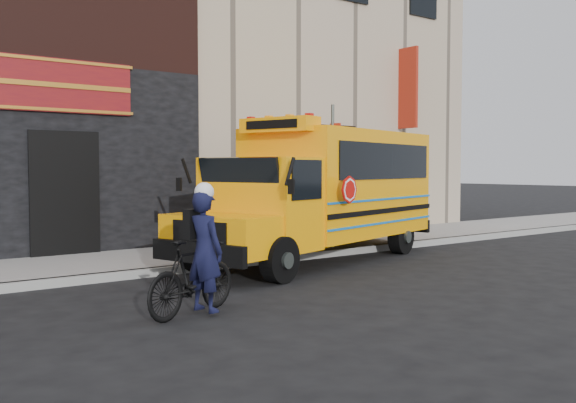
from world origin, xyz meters
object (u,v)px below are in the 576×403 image
(school_bus, at_px, (324,189))
(bicycle, at_px, (192,277))
(cyclist, at_px, (205,255))
(sign_pole, at_px, (333,172))

(school_bus, bearing_deg, bicycle, -148.73)
(bicycle, xyz_separation_m, cyclist, (0.13, -0.10, 0.29))
(sign_pole, bearing_deg, bicycle, -148.11)
(sign_pole, relative_size, cyclist, 2.10)
(cyclist, bearing_deg, bicycle, 39.09)
(sign_pole, height_order, cyclist, sign_pole)
(sign_pole, distance_m, bicycle, 6.58)
(school_bus, relative_size, bicycle, 4.26)
(bicycle, distance_m, cyclist, 0.34)
(sign_pole, xyz_separation_m, cyclist, (-5.34, -3.50, -1.05))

